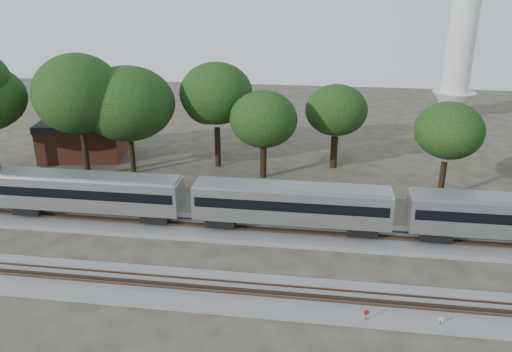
# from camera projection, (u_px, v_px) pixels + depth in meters

# --- Properties ---
(ground) EXTENTS (160.00, 160.00, 0.00)m
(ground) POSITION_uv_depth(u_px,v_px,m) (269.00, 269.00, 39.81)
(ground) COLOR #383328
(ground) RESTS_ON ground
(track_far) EXTENTS (160.00, 5.00, 0.73)m
(track_far) POSITION_uv_depth(u_px,v_px,m) (277.00, 232.00, 45.29)
(track_far) COLOR slate
(track_far) RESTS_ON ground
(track_near) EXTENTS (160.00, 5.00, 0.73)m
(track_near) POSITION_uv_depth(u_px,v_px,m) (263.00, 295.00, 36.03)
(track_near) COLOR slate
(track_near) RESTS_ON ground
(train) EXTENTS (109.14, 3.12, 4.59)m
(train) POSITION_uv_depth(u_px,v_px,m) (402.00, 209.00, 42.80)
(train) COLOR silver
(train) RESTS_ON ground
(switch_stand_red) EXTENTS (0.36, 0.10, 1.14)m
(switch_stand_red) POSITION_uv_depth(u_px,v_px,m) (366.00, 315.00, 32.94)
(switch_stand_red) COLOR #512D19
(switch_stand_red) RESTS_ON ground
(switch_stand_white) EXTENTS (0.29, 0.07, 0.90)m
(switch_stand_white) POSITION_uv_depth(u_px,v_px,m) (440.00, 322.00, 32.57)
(switch_stand_white) COLOR #512D19
(switch_stand_white) RESTS_ON ground
(switch_lever) EXTENTS (0.55, 0.40, 0.30)m
(switch_lever) POSITION_uv_depth(u_px,v_px,m) (362.00, 318.00, 33.61)
(switch_lever) COLOR #512D19
(switch_lever) RESTS_ON ground
(brick_building) EXTENTS (11.52, 9.10, 4.97)m
(brick_building) POSITION_uv_depth(u_px,v_px,m) (83.00, 138.00, 65.30)
(brick_building) COLOR brown
(brick_building) RESTS_ON ground
(tree_1) EXTENTS (10.10, 10.10, 14.24)m
(tree_1) POSITION_uv_depth(u_px,v_px,m) (78.00, 94.00, 55.43)
(tree_1) COLOR black
(tree_1) RESTS_ON ground
(tree_2) EXTENTS (8.67, 8.67, 12.22)m
(tree_2) POSITION_uv_depth(u_px,v_px,m) (127.00, 104.00, 57.24)
(tree_2) COLOR black
(tree_2) RESTS_ON ground
(tree_3) EXTENTS (9.32, 9.32, 13.13)m
(tree_3) POSITION_uv_depth(u_px,v_px,m) (216.00, 94.00, 59.46)
(tree_3) COLOR black
(tree_3) RESTS_ON ground
(tree_4) EXTENTS (7.12, 7.12, 10.04)m
(tree_4) POSITION_uv_depth(u_px,v_px,m) (263.00, 120.00, 56.54)
(tree_4) COLOR black
(tree_4) RESTS_ON ground
(tree_5) EXTENTS (7.37, 7.37, 10.39)m
(tree_5) POSITION_uv_depth(u_px,v_px,m) (336.00, 110.00, 59.66)
(tree_5) COLOR black
(tree_5) RESTS_ON ground
(tree_6) EXTENTS (7.59, 7.59, 10.70)m
(tree_6) POSITION_uv_depth(u_px,v_px,m) (449.00, 131.00, 50.46)
(tree_6) COLOR black
(tree_6) RESTS_ON ground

